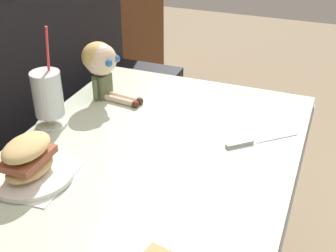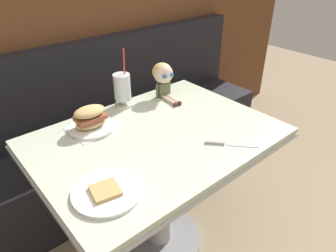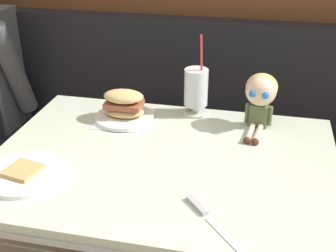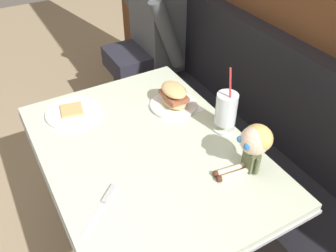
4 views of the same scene
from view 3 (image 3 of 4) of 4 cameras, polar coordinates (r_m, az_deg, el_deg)
booth_bench at (r=2.16m, az=3.18°, el=-5.01°), size 2.60×0.48×1.00m
diner_table at (r=1.53m, az=-0.63°, el=-10.45°), size 1.11×0.81×0.74m
toast_plate at (r=1.39m, az=-17.89°, el=-5.83°), size 0.25×0.25×0.03m
milkshake_glass at (r=1.67m, az=3.64°, el=4.77°), size 0.10×0.10×0.32m
sandwich_plate at (r=1.65m, az=-5.68°, el=2.31°), size 0.22×0.22×0.12m
butter_knife at (r=1.19m, az=4.67°, el=-11.08°), size 0.17×0.19×0.01m
seated_doll at (r=1.59m, az=11.87°, el=4.14°), size 0.12×0.22×0.20m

